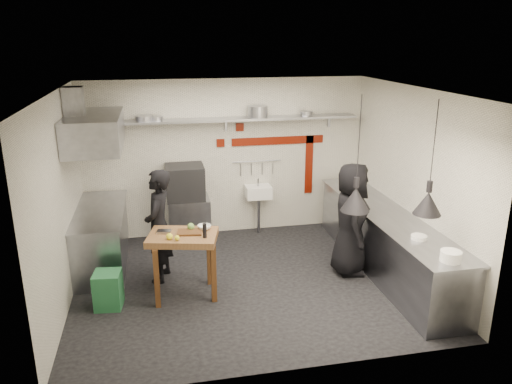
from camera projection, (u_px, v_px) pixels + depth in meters
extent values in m
plane|color=black|center=(249.00, 282.00, 7.40)|extent=(5.00, 5.00, 0.00)
plane|color=beige|center=(248.00, 91.00, 6.56)|extent=(5.00, 5.00, 0.00)
cube|color=silver|center=(226.00, 158.00, 8.95)|extent=(5.00, 0.04, 2.80)
cube|color=silver|center=(287.00, 253.00, 5.02)|extent=(5.00, 0.04, 2.80)
cube|color=silver|center=(60.00, 204.00, 6.50)|extent=(0.04, 4.20, 2.80)
cube|color=silver|center=(412.00, 182.00, 7.47)|extent=(0.04, 4.20, 2.80)
cube|color=#641204|center=(278.00, 141.00, 9.03)|extent=(1.70, 0.02, 0.14)
cube|color=#641204|center=(309.00, 165.00, 9.29)|extent=(0.14, 0.02, 1.10)
cube|color=#641204|center=(240.00, 127.00, 8.81)|extent=(0.14, 0.02, 0.14)
cube|color=#641204|center=(221.00, 143.00, 8.82)|extent=(0.14, 0.02, 0.14)
cube|color=gray|center=(227.00, 119.00, 8.56)|extent=(4.60, 0.34, 0.04)
cube|color=gray|center=(114.00, 128.00, 8.37)|extent=(0.04, 0.06, 0.24)
cube|color=gray|center=(226.00, 124.00, 8.73)|extent=(0.04, 0.06, 0.24)
cube|color=gray|center=(329.00, 120.00, 9.10)|extent=(0.04, 0.06, 0.24)
cylinder|color=gray|center=(145.00, 118.00, 8.28)|extent=(0.38, 0.38, 0.09)
cylinder|color=gray|center=(156.00, 118.00, 8.31)|extent=(0.26, 0.26, 0.07)
cylinder|color=gray|center=(258.00, 112.00, 8.63)|extent=(0.45, 0.45, 0.20)
cylinder|color=gray|center=(306.00, 113.00, 8.82)|extent=(0.31, 0.31, 0.08)
cube|color=gray|center=(189.00, 219.00, 8.80)|extent=(0.71, 0.65, 0.80)
cube|color=black|center=(185.00, 182.00, 8.57)|extent=(0.65, 0.61, 0.58)
cube|color=#641204|center=(188.00, 187.00, 8.31)|extent=(0.44, 0.03, 0.46)
cube|color=black|center=(188.00, 186.00, 8.34)|extent=(0.34, 0.02, 0.34)
cube|color=white|center=(258.00, 192.00, 9.07)|extent=(0.46, 0.34, 0.22)
cylinder|color=gray|center=(258.00, 182.00, 9.02)|extent=(0.03, 0.03, 0.14)
cylinder|color=gray|center=(259.00, 215.00, 9.16)|extent=(0.06, 0.06, 0.66)
cylinder|color=gray|center=(257.00, 161.00, 9.04)|extent=(0.90, 0.02, 0.02)
cube|color=gray|center=(385.00, 242.00, 7.68)|extent=(0.70, 3.80, 0.90)
cube|color=gray|center=(388.00, 214.00, 7.54)|extent=(0.76, 3.90, 0.03)
cylinder|color=white|center=(451.00, 256.00, 5.91)|extent=(0.25, 0.25, 0.13)
cylinder|color=white|center=(419.00, 237.00, 6.57)|extent=(0.26, 0.26, 0.05)
cube|color=gray|center=(102.00, 238.00, 7.83)|extent=(0.70, 1.90, 0.90)
cube|color=gray|center=(99.00, 211.00, 7.70)|extent=(0.76, 2.00, 0.03)
cube|color=gray|center=(95.00, 131.00, 7.34)|extent=(0.78, 1.60, 0.50)
cube|color=gray|center=(74.00, 104.00, 7.17)|extent=(0.28, 0.28, 0.50)
cube|color=#226237|center=(108.00, 290.00, 6.66)|extent=(0.39, 0.39, 0.50)
cube|color=#502F16|center=(190.00, 232.00, 6.80)|extent=(0.36, 0.27, 0.02)
cylinder|color=black|center=(205.00, 231.00, 6.62)|extent=(0.07, 0.07, 0.20)
sphere|color=yellow|center=(169.00, 237.00, 6.58)|extent=(0.11, 0.11, 0.09)
sphere|color=yellow|center=(177.00, 238.00, 6.54)|extent=(0.09, 0.09, 0.07)
sphere|color=#65983F|center=(191.00, 227.00, 6.90)|extent=(0.12, 0.12, 0.10)
cube|color=gray|center=(164.00, 231.00, 6.82)|extent=(0.21, 0.16, 0.03)
imported|color=white|center=(204.00, 227.00, 6.94)|extent=(0.21, 0.21, 0.06)
imported|color=black|center=(159.00, 226.00, 7.26)|extent=(0.55, 0.70, 1.69)
imported|color=black|center=(351.00, 219.00, 7.48)|extent=(0.72, 0.94, 1.73)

